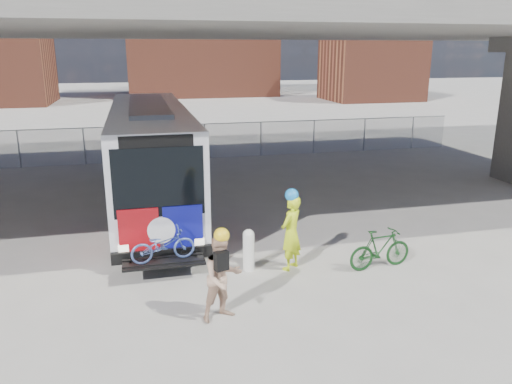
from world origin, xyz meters
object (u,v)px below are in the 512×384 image
object	(u,v)px
bus	(150,147)
bollard	(249,248)
cyclist_hivis	(291,231)
bike_parked	(380,249)
cyclist_tan	(222,277)

from	to	relation	value
bus	bollard	bearing A→B (deg)	-71.92
cyclist_hivis	bike_parked	xyz separation A→B (m)	(2.26, -0.53, -0.51)
cyclist_hivis	cyclist_tan	size ratio (longest dim) A/B	1.07
bus	bike_parked	distance (m)	9.23
bollard	cyclist_tan	bearing A→B (deg)	-115.45
cyclist_hivis	bike_parked	distance (m)	2.37
bus	cyclist_hivis	world-z (taller)	bus
cyclist_hivis	bike_parked	bearing A→B (deg)	125.17
bus	cyclist_tan	xyz separation A→B (m)	(1.09, -8.80, -1.15)
cyclist_tan	bike_parked	world-z (taller)	cyclist_tan
bike_parked	bollard	bearing A→B (deg)	72.01
bollard	cyclist_hivis	world-z (taller)	cyclist_hivis
bollard	cyclist_hivis	distance (m)	1.17
bollard	cyclist_hivis	xyz separation A→B (m)	(1.08, -0.16, 0.44)
cyclist_tan	cyclist_hivis	bearing A→B (deg)	25.25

